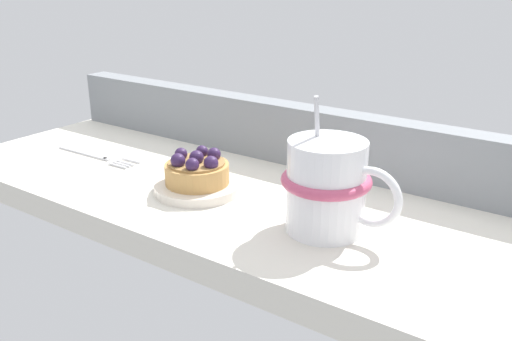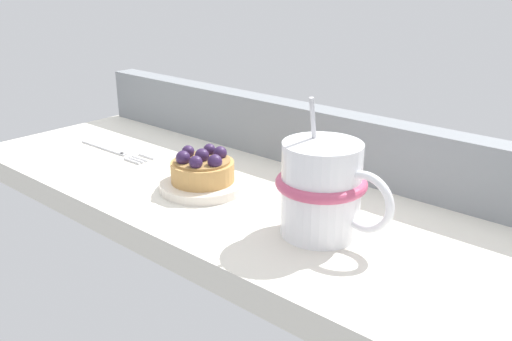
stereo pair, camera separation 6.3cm
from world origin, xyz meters
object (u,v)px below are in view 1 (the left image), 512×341
object	(u,v)px
coffee_mug	(328,186)
dessert_plate	(198,187)
raspberry_tart	(197,170)
dessert_fork	(96,156)

from	to	relation	value
coffee_mug	dessert_plate	bearing A→B (deg)	179.11
raspberry_tart	dessert_fork	distance (cm)	21.31
dessert_plate	raspberry_tart	size ratio (longest dim) A/B	1.36
coffee_mug	dessert_fork	distance (cm)	39.91
coffee_mug	dessert_fork	world-z (taller)	coffee_mug
coffee_mug	dessert_fork	size ratio (longest dim) A/B	0.94
raspberry_tart	dessert_fork	world-z (taller)	raspberry_tart
coffee_mug	raspberry_tart	bearing A→B (deg)	179.17
raspberry_tart	coffee_mug	xyz separation A→B (cm)	(18.48, -0.27, 2.26)
dessert_plate	dessert_fork	distance (cm)	21.13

